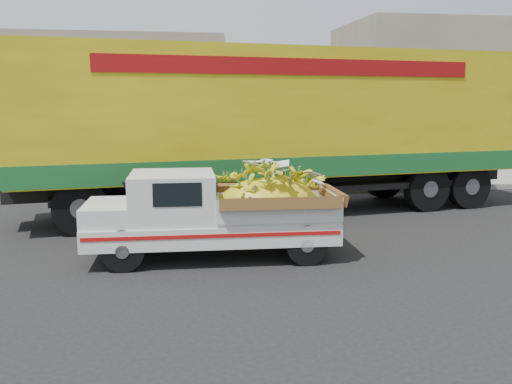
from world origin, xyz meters
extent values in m
plane|color=black|center=(0.00, 0.00, 0.00)|extent=(100.00, 100.00, 0.00)
cube|color=gray|center=(0.00, 5.42, 0.07)|extent=(60.00, 0.25, 0.15)
cube|color=gray|center=(0.00, 7.52, 0.07)|extent=(60.00, 4.00, 0.14)
cube|color=gray|center=(14.00, 14.42, 3.00)|extent=(14.00, 6.00, 6.00)
cylinder|color=black|center=(-1.99, -1.34, 0.34)|extent=(0.68, 0.22, 0.67)
cylinder|color=black|center=(-1.94, -0.06, 0.34)|extent=(0.68, 0.22, 0.67)
cylinder|color=black|center=(0.92, -1.47, 0.34)|extent=(0.68, 0.22, 0.67)
cylinder|color=black|center=(0.98, -0.18, 0.34)|extent=(0.68, 0.22, 0.67)
cube|color=silver|center=(-0.55, -0.76, 0.49)|extent=(4.21, 1.68, 0.34)
cube|color=#A50F0C|center=(-0.58, -1.52, 0.55)|extent=(4.07, 0.18, 0.06)
cube|color=silver|center=(-2.59, -0.67, 0.40)|extent=(0.15, 1.48, 0.12)
cube|color=silver|center=(-2.25, -0.69, 0.82)|extent=(0.81, 1.44, 0.32)
cube|color=silver|center=(-1.19, -0.73, 1.06)|extent=(1.43, 1.50, 0.80)
cube|color=black|center=(-1.13, -1.46, 1.21)|extent=(0.75, 0.04, 0.37)
cube|color=silver|center=(0.51, -0.80, 0.89)|extent=(2.09, 1.59, 0.45)
ellipsoid|color=yellow|center=(0.42, -0.80, 0.80)|extent=(1.89, 1.28, 1.13)
cylinder|color=black|center=(6.14, 2.68, 0.55)|extent=(1.14, 0.48, 1.10)
cylinder|color=black|center=(5.84, 4.66, 0.55)|extent=(1.14, 0.48, 1.10)
cylinder|color=black|center=(4.95, 2.50, 0.55)|extent=(1.14, 0.48, 1.10)
cylinder|color=black|center=(4.66, 4.48, 0.55)|extent=(1.14, 0.48, 1.10)
cylinder|color=black|center=(-2.96, 1.32, 0.55)|extent=(1.14, 0.48, 1.10)
cylinder|color=black|center=(-3.26, 3.30, 0.55)|extent=(1.14, 0.48, 1.10)
cube|color=black|center=(1.34, 2.97, 0.78)|extent=(12.02, 2.76, 0.36)
cube|color=gold|center=(1.34, 2.97, 2.38)|extent=(12.00, 4.21, 2.84)
cube|color=#1A5B26|center=(1.34, 2.97, 1.21)|extent=(12.06, 4.24, 0.45)
cube|color=maroon|center=(1.53, 1.73, 3.35)|extent=(8.31, 1.26, 0.35)
camera|label=1|loc=(-1.39, -10.18, 2.65)|focal=40.00mm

